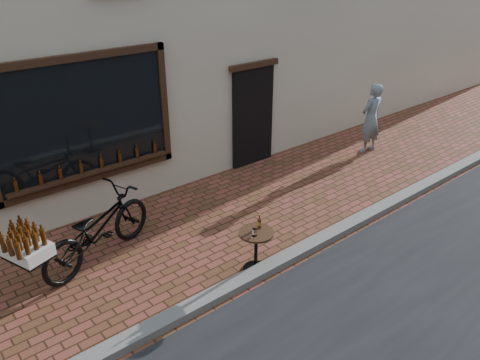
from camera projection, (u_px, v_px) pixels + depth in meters
ground at (303, 263)px, 7.40m from camera, size 90.00×90.00×0.00m
kerb at (294, 254)px, 7.51m from camera, size 90.00×0.25×0.12m
cargo_bicycle at (95, 229)px, 7.21m from camera, size 2.55×1.48×1.20m
bistro_table at (256, 243)px, 7.03m from camera, size 0.53×0.53×0.92m
pedestrian at (371, 118)px, 11.12m from camera, size 0.61×0.41×1.67m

